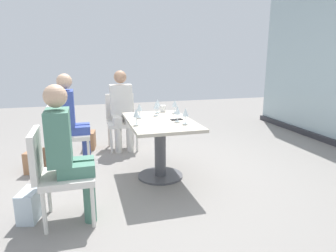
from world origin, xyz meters
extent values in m
plane|color=gray|center=(0.00, 0.00, 0.00)|extent=(12.00, 12.00, 0.00)
cube|color=#BCB29E|center=(0.00, 0.00, 0.71)|extent=(1.21, 0.76, 0.04)
cylinder|color=#4C4C51|center=(0.00, 0.00, 0.35)|extent=(0.14, 0.14, 0.69)
cylinder|color=#4C4C51|center=(0.00, 0.00, 0.01)|extent=(0.56, 0.56, 0.02)
cube|color=silver|center=(-1.29, -0.30, 0.42)|extent=(0.46, 0.46, 0.06)
cube|color=silver|center=(-1.54, -0.30, 0.66)|extent=(0.05, 0.46, 0.42)
cylinder|color=silver|center=(-1.09, -0.50, 0.20)|extent=(0.04, 0.04, 0.39)
cylinder|color=silver|center=(-1.09, -0.10, 0.20)|extent=(0.04, 0.04, 0.39)
cylinder|color=silver|center=(-1.49, -0.50, 0.20)|extent=(0.04, 0.04, 0.39)
cylinder|color=silver|center=(-1.49, -0.10, 0.20)|extent=(0.04, 0.04, 0.39)
cube|color=silver|center=(-0.75, -1.05, 0.42)|extent=(0.46, 0.46, 0.06)
cube|color=silver|center=(-0.75, -1.30, 0.66)|extent=(0.46, 0.05, 0.42)
cylinder|color=silver|center=(-0.55, -0.85, 0.20)|extent=(0.04, 0.04, 0.39)
cylinder|color=silver|center=(-0.95, -0.85, 0.20)|extent=(0.04, 0.04, 0.39)
cylinder|color=silver|center=(-0.55, -1.25, 0.20)|extent=(0.04, 0.04, 0.39)
cylinder|color=silver|center=(-0.95, -1.25, 0.20)|extent=(0.04, 0.04, 0.39)
cube|color=silver|center=(0.75, -1.05, 0.42)|extent=(0.46, 0.46, 0.06)
cube|color=silver|center=(0.75, -1.30, 0.66)|extent=(0.46, 0.05, 0.42)
cylinder|color=silver|center=(0.95, -0.85, 0.20)|extent=(0.04, 0.04, 0.39)
cylinder|color=silver|center=(0.55, -0.85, 0.20)|extent=(0.04, 0.04, 0.39)
cylinder|color=silver|center=(0.95, -1.25, 0.20)|extent=(0.04, 0.04, 0.39)
cylinder|color=silver|center=(0.55, -1.25, 0.20)|extent=(0.04, 0.04, 0.39)
cylinder|color=silver|center=(-1.12, -0.39, 0.23)|extent=(0.11, 0.11, 0.45)
cube|color=silver|center=(-1.21, -0.39, 0.51)|extent=(0.32, 0.13, 0.11)
cylinder|color=silver|center=(-1.12, -0.21, 0.23)|extent=(0.11, 0.11, 0.45)
cube|color=silver|center=(-1.21, -0.21, 0.51)|extent=(0.32, 0.13, 0.11)
cube|color=silver|center=(-1.34, -0.30, 0.80)|extent=(0.20, 0.34, 0.48)
sphere|color=tan|center=(-1.34, -0.30, 1.16)|extent=(0.20, 0.20, 0.20)
cylinder|color=#384C9E|center=(-0.66, -0.88, 0.23)|extent=(0.11, 0.11, 0.45)
cube|color=#384C9E|center=(-0.66, -0.97, 0.51)|extent=(0.13, 0.32, 0.11)
cylinder|color=#384C9E|center=(-0.84, -0.88, 0.23)|extent=(0.11, 0.11, 0.45)
cube|color=#384C9E|center=(-0.84, -0.97, 0.51)|extent=(0.13, 0.32, 0.11)
cube|color=#384C9E|center=(-0.75, -1.10, 0.80)|extent=(0.34, 0.20, 0.48)
sphere|color=#D8AD8C|center=(-0.75, -1.10, 1.16)|extent=(0.20, 0.20, 0.20)
cylinder|color=#4C7F6B|center=(0.84, -0.88, 0.23)|extent=(0.11, 0.11, 0.45)
cube|color=#4C7F6B|center=(0.84, -0.97, 0.51)|extent=(0.13, 0.32, 0.11)
cylinder|color=#4C7F6B|center=(0.66, -0.88, 0.23)|extent=(0.11, 0.11, 0.45)
cube|color=#4C7F6B|center=(0.66, -0.97, 0.51)|extent=(0.13, 0.32, 0.11)
cube|color=#4C7F6B|center=(0.75, -1.10, 0.80)|extent=(0.34, 0.20, 0.48)
sphere|color=#D8AD8C|center=(0.75, -1.10, 1.16)|extent=(0.20, 0.20, 0.20)
cylinder|color=silver|center=(-0.21, -0.21, 0.73)|extent=(0.06, 0.06, 0.00)
cylinder|color=silver|center=(-0.21, -0.21, 0.78)|extent=(0.01, 0.01, 0.08)
cone|color=silver|center=(-0.21, -0.21, 0.87)|extent=(0.07, 0.07, 0.09)
cylinder|color=silver|center=(-0.29, 0.02, 0.73)|extent=(0.06, 0.06, 0.00)
cylinder|color=silver|center=(-0.29, 0.02, 0.78)|extent=(0.01, 0.01, 0.08)
cone|color=silver|center=(-0.29, 0.02, 0.87)|extent=(0.07, 0.07, 0.09)
cylinder|color=silver|center=(-0.38, 0.30, 0.73)|extent=(0.06, 0.06, 0.00)
cylinder|color=silver|center=(-0.38, 0.30, 0.78)|extent=(0.01, 0.01, 0.08)
cone|color=silver|center=(-0.38, 0.30, 0.87)|extent=(0.07, 0.07, 0.09)
cylinder|color=silver|center=(0.17, -0.32, 0.73)|extent=(0.06, 0.06, 0.00)
cylinder|color=silver|center=(0.17, -0.32, 0.78)|extent=(0.01, 0.01, 0.08)
cone|color=silver|center=(0.17, -0.32, 0.87)|extent=(0.07, 0.07, 0.09)
cylinder|color=silver|center=(-0.48, 0.09, 0.73)|extent=(0.06, 0.06, 0.00)
cylinder|color=silver|center=(-0.48, 0.09, 0.78)|extent=(0.01, 0.01, 0.08)
cone|color=silver|center=(-0.48, 0.09, 0.87)|extent=(0.07, 0.07, 0.09)
cylinder|color=silver|center=(0.13, 0.18, 0.73)|extent=(0.06, 0.06, 0.00)
cylinder|color=silver|center=(0.13, 0.18, 0.78)|extent=(0.01, 0.01, 0.08)
cone|color=silver|center=(0.13, 0.18, 0.87)|extent=(0.07, 0.07, 0.09)
cylinder|color=silver|center=(0.27, 0.23, 0.73)|extent=(0.06, 0.06, 0.00)
cylinder|color=silver|center=(0.27, 0.23, 0.78)|extent=(0.01, 0.01, 0.08)
cone|color=silver|center=(0.27, 0.23, 0.87)|extent=(0.07, 0.07, 0.09)
cylinder|color=white|center=(-0.52, 0.17, 0.78)|extent=(0.08, 0.08, 0.09)
cube|color=black|center=(0.04, 0.20, 0.73)|extent=(0.09, 0.15, 0.01)
cube|color=#A3704C|center=(-1.46, -0.82, 0.14)|extent=(0.32, 0.20, 0.28)
cube|color=#A3704C|center=(-0.63, -1.55, 0.14)|extent=(0.34, 0.25, 0.28)
cube|color=silver|center=(0.63, -1.41, 0.14)|extent=(0.33, 0.23, 0.28)
camera|label=1|loc=(3.45, -0.87, 1.50)|focal=32.25mm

